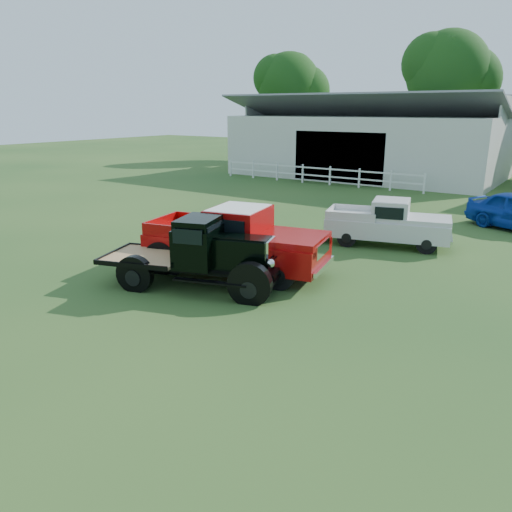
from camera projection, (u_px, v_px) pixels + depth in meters
The scene contains 8 objects.
ground at pixel (222, 306), 12.44m from camera, with size 120.00×120.00×0.00m, color #22471C.
shed_left at pixel (369, 136), 35.98m from camera, with size 18.80×10.20×5.60m, color #A9A999, non-canonical shape.
fence_rail at pixel (316, 175), 32.41m from camera, with size 14.20×0.16×1.20m, color white, non-canonical shape.
tree_a at pixel (288, 103), 46.79m from camera, with size 6.30×6.30×10.50m, color #1C440E, non-canonical shape.
tree_b at pixel (445, 95), 39.82m from camera, with size 6.90×6.90×11.50m, color #1C440E, non-canonical shape.
vintage_flatbed at pixel (197, 253), 13.54m from camera, with size 4.94×1.96×1.96m, color black, non-canonical shape.
red_pickup at pixel (236, 240), 14.74m from camera, with size 5.52×2.12×2.01m, color #9C0908, non-canonical shape.
white_pickup at pixel (387, 223), 17.79m from camera, with size 4.43×1.72×1.63m, color silver, non-canonical shape.
Camera 1 is at (7.26, -9.05, 4.75)m, focal length 35.00 mm.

